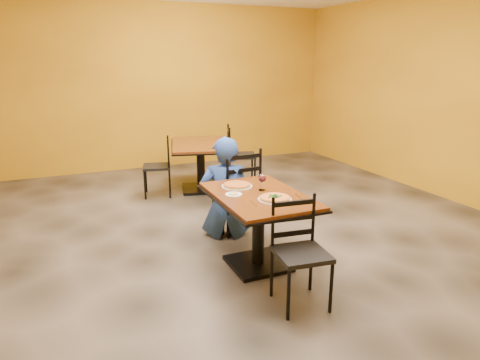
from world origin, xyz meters
name	(u,v)px	position (x,y,z in m)	size (l,w,h in m)	color
floor	(238,246)	(0.00, 0.00, 0.00)	(7.00, 8.00, 0.01)	black
wall_back	(152,87)	(0.00, 4.00, 1.50)	(7.00, 0.01, 3.00)	gold
wall_right	(480,98)	(3.50, 0.00, 1.50)	(0.01, 8.00, 3.00)	gold
table_main	(259,213)	(0.00, -0.50, 0.56)	(0.83, 1.23, 0.75)	brown
table_second	(201,155)	(0.30, 2.18, 0.56)	(1.18, 1.49, 0.75)	brown
chair_main_near	(301,255)	(0.02, -1.27, 0.45)	(0.41, 0.41, 0.91)	black
chair_main_far	(236,189)	(0.17, 0.46, 0.51)	(0.46, 0.46, 1.02)	black
chair_second_left	(157,167)	(-0.39, 2.18, 0.44)	(0.40, 0.40, 0.88)	black
chair_second_right	(241,156)	(0.99, 2.18, 0.49)	(0.44, 0.44, 0.98)	black
diner	(225,187)	(0.00, 0.38, 0.58)	(0.59, 0.39, 1.17)	navy
plate_main	(275,199)	(0.06, -0.72, 0.76)	(0.31, 0.31, 0.01)	white
pizza_main	(275,198)	(0.06, -0.72, 0.77)	(0.28, 0.28, 0.02)	#982A0B
plate_far	(237,186)	(-0.10, -0.19, 0.76)	(0.31, 0.31, 0.01)	white
pizza_far	(237,185)	(-0.10, -0.19, 0.77)	(0.28, 0.28, 0.02)	orange
side_plate	(234,195)	(-0.23, -0.43, 0.76)	(0.16, 0.16, 0.01)	white
dip	(234,194)	(-0.23, -0.43, 0.76)	(0.09, 0.09, 0.01)	tan
wine_glass	(262,181)	(0.09, -0.40, 0.84)	(0.08, 0.08, 0.18)	white
fork	(253,203)	(-0.17, -0.73, 0.75)	(0.01, 0.19, 0.00)	silver
knife	(300,198)	(0.30, -0.76, 0.75)	(0.01, 0.21, 0.00)	silver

